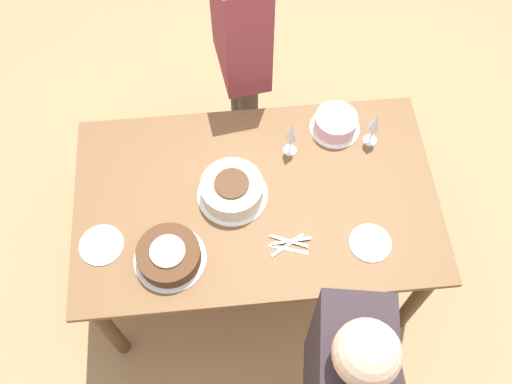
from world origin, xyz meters
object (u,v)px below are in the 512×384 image
at_px(wine_glass_near, 375,123).
at_px(person_watching, 242,40).
at_px(cake_center_white, 232,190).
at_px(wine_glass_far, 291,133).
at_px(cake_front_chocolate, 169,255).
at_px(cake_back_decorated, 336,123).

xyz_separation_m(wine_glass_near, person_watching, (-0.56, 0.53, 0.02)).
relative_size(cake_center_white, wine_glass_far, 1.49).
bearing_deg(cake_center_white, person_watching, 81.89).
bearing_deg(cake_front_chocolate, wine_glass_near, 28.22).
height_order(cake_front_chocolate, cake_back_decorated, cake_front_chocolate).
xyz_separation_m(cake_center_white, cake_front_chocolate, (-0.28, -0.28, -0.01)).
height_order(cake_center_white, wine_glass_near, wine_glass_near).
relative_size(wine_glass_near, person_watching, 0.13).
height_order(cake_center_white, cake_back_decorated, cake_center_white).
bearing_deg(cake_back_decorated, cake_front_chocolate, -143.21).
bearing_deg(wine_glass_far, cake_center_white, -143.44).
relative_size(cake_front_chocolate, person_watching, 0.20).
height_order(cake_front_chocolate, wine_glass_near, wine_glass_near).
distance_m(cake_front_chocolate, cake_back_decorated, 1.00).
bearing_deg(person_watching, cake_center_white, -16.18).
bearing_deg(wine_glass_near, person_watching, 136.40).
height_order(cake_front_chocolate, wine_glass_far, wine_glass_far).
xyz_separation_m(wine_glass_far, person_watching, (-0.18, 0.55, 0.02)).
xyz_separation_m(cake_front_chocolate, wine_glass_far, (0.57, 0.49, 0.10)).
bearing_deg(wine_glass_near, cake_front_chocolate, -151.78).
bearing_deg(wine_glass_near, wine_glass_far, -177.13).
bearing_deg(cake_back_decorated, wine_glass_near, -29.08).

